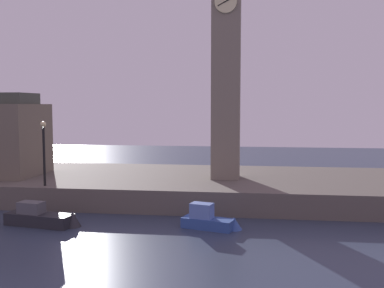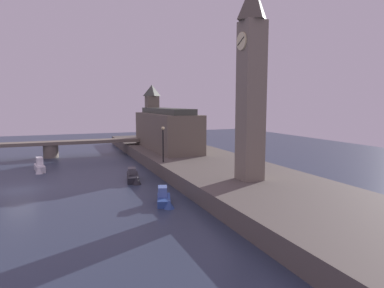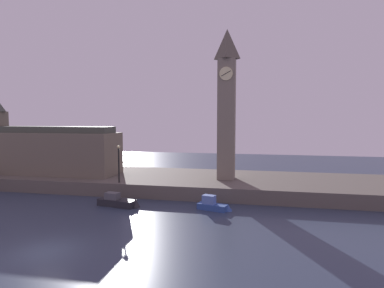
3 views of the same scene
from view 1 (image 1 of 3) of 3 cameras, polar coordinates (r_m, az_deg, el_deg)
name	(u,v)px [view 1 (image 1 of 3)]	position (r m, az deg, el deg)	size (l,w,h in m)	color
far_embankment	(97,184)	(34.67, -11.88, -4.94)	(70.00, 12.00, 1.50)	#5B544C
clock_tower	(226,52)	(31.83, 4.36, 11.56)	(2.15, 2.20, 17.06)	slate
streetlamp	(44,146)	(30.08, -18.23, -0.24)	(0.36, 0.36, 4.11)	black
boat_barge_dark	(46,218)	(26.40, -18.03, -8.88)	(4.51, 1.82, 1.43)	#232328
boat_tour_blue	(212,220)	(24.60, 2.54, -9.63)	(3.47, 1.80, 1.41)	#2D4C93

